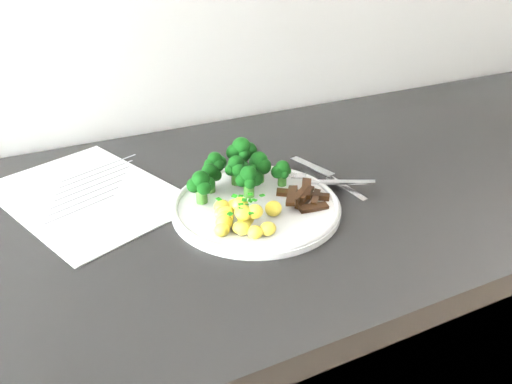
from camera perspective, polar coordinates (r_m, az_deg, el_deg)
recipe_paper at (r=0.82m, az=-18.68°, el=-0.30°), size 0.31×0.37×0.00m
plate at (r=0.74m, az=0.00°, el=-1.54°), size 0.25×0.25×0.01m
broccoli at (r=0.77m, az=-2.26°, el=2.79°), size 0.17×0.11×0.07m
potatoes at (r=0.68m, az=-1.75°, el=-2.85°), size 0.11×0.10×0.04m
beef_strips at (r=0.74m, az=5.59°, el=-0.45°), size 0.08×0.08×0.02m
fork at (r=0.79m, az=8.06°, el=1.37°), size 0.13×0.11×0.01m
knife at (r=0.81m, az=9.16°, el=1.05°), size 0.04×0.17×0.02m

